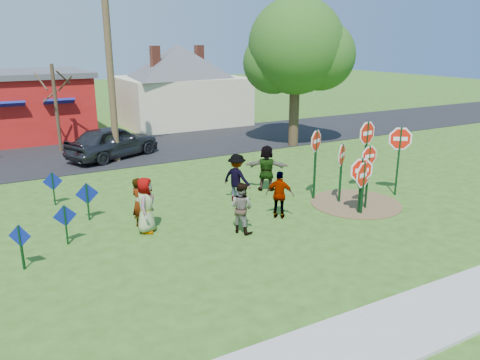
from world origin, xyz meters
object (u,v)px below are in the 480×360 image
at_px(person_a, 146,205).
at_px(person_b, 139,203).
at_px(stop_sign_d, 367,139).
at_px(stop_sign_c, 369,163).
at_px(utility_pole, 108,47).
at_px(stop_sign_b, 316,147).
at_px(suv, 113,142).
at_px(leafy_tree, 298,51).
at_px(stop_sign_a, 361,174).

bearing_deg(person_a, person_b, 40.75).
bearing_deg(stop_sign_d, stop_sign_c, -141.17).
xyz_separation_m(person_a, utility_pole, (1.49, 9.08, 4.47)).
relative_size(stop_sign_b, person_b, 1.69).
bearing_deg(stop_sign_b, utility_pole, 90.80).
bearing_deg(person_a, suv, 22.53).
bearing_deg(person_a, stop_sign_d, -60.54).
xyz_separation_m(stop_sign_c, person_b, (-7.37, 2.13, -0.84)).
relative_size(person_a, suv, 0.37).
distance_m(stop_sign_d, leafy_tree, 9.10).
height_order(person_a, leafy_tree, leafy_tree).
relative_size(stop_sign_a, stop_sign_c, 0.88).
xyz_separation_m(stop_sign_a, person_b, (-6.85, 2.36, -0.57)).
height_order(utility_pole, leafy_tree, utility_pole).
height_order(stop_sign_a, stop_sign_d, stop_sign_d).
relative_size(stop_sign_b, utility_pole, 0.27).
bearing_deg(person_a, stop_sign_b, -58.73).
height_order(stop_sign_b, leafy_tree, leafy_tree).
xyz_separation_m(stop_sign_b, leafy_tree, (4.79, 7.91, 3.10)).
distance_m(person_a, person_b, 0.46).
distance_m(suv, utility_pole, 4.55).
relative_size(stop_sign_b, leafy_tree, 0.35).
bearing_deg(stop_sign_d, stop_sign_b, 162.19).
xyz_separation_m(stop_sign_a, suv, (-5.25, 11.72, -0.53)).
height_order(stop_sign_a, leafy_tree, leafy_tree).
relative_size(stop_sign_b, stop_sign_d, 0.94).
height_order(stop_sign_c, person_b, stop_sign_c).
distance_m(suv, leafy_tree, 10.67).
bearing_deg(stop_sign_c, person_a, 165.44).
height_order(stop_sign_b, stop_sign_d, stop_sign_d).
relative_size(utility_pole, leafy_tree, 1.29).
xyz_separation_m(person_a, suv, (1.52, 9.80, -0.02)).
bearing_deg(suv, leafy_tree, -125.38).
distance_m(stop_sign_c, utility_pole, 12.77).
bearing_deg(suv, person_a, 146.97).
bearing_deg(utility_pole, stop_sign_a, -64.33).
xyz_separation_m(stop_sign_d, suv, (-6.97, 10.08, -1.24)).
height_order(stop_sign_a, stop_sign_b, stop_sign_b).
xyz_separation_m(stop_sign_b, person_b, (-6.42, 0.46, -1.16)).
xyz_separation_m(stop_sign_b, utility_pole, (-4.85, 9.09, 3.38)).
bearing_deg(person_b, stop_sign_a, -122.38).
xyz_separation_m(stop_sign_c, utility_pole, (-5.80, 10.76, 3.69)).
xyz_separation_m(stop_sign_d, person_a, (-8.50, 0.28, -1.22)).
xyz_separation_m(stop_sign_b, suv, (-4.82, 9.81, -1.12)).
xyz_separation_m(stop_sign_b, stop_sign_c, (0.95, -1.68, -0.32)).
distance_m(person_b, leafy_tree, 14.12).
bearing_deg(stop_sign_b, person_b, 148.63).
bearing_deg(utility_pole, person_a, -99.33).
bearing_deg(utility_pole, stop_sign_c, -61.66).
xyz_separation_m(suv, leafy_tree, (9.61, -1.90, 4.22)).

